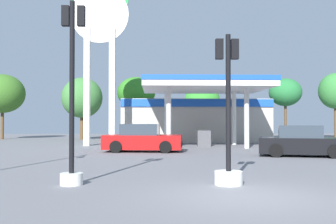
# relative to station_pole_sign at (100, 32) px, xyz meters

# --- Properties ---
(ground_plane) EXTENTS (90.00, 90.00, 0.00)m
(ground_plane) POSITION_rel_station_pole_sign_xyz_m (6.02, -19.31, -8.08)
(ground_plane) COLOR slate
(ground_plane) RESTS_ON ground
(gas_station) EXTENTS (12.13, 14.24, 4.55)m
(gas_station) POSITION_rel_station_pole_sign_xyz_m (7.32, 5.25, -6.00)
(gas_station) COLOR #ADA89E
(gas_station) RESTS_ON ground
(station_pole_sign) EXTENTS (4.11, 0.56, 12.65)m
(station_pole_sign) POSITION_rel_station_pole_sign_xyz_m (0.00, 0.00, 0.00)
(station_pole_sign) COLOR white
(station_pole_sign) RESTS_ON ground
(car_0) EXTENTS (4.64, 2.43, 1.59)m
(car_0) POSITION_rel_station_pole_sign_xyz_m (3.20, -5.62, -7.35)
(car_0) COLOR black
(car_0) RESTS_ON ground
(car_1) EXTENTS (4.64, 2.91, 1.55)m
(car_1) POSITION_rel_station_pole_sign_xyz_m (11.29, -8.88, -7.38)
(car_1) COLOR black
(car_1) RESTS_ON ground
(traffic_signal_0) EXTENTS (0.65, 0.67, 5.14)m
(traffic_signal_0) POSITION_rel_station_pole_sign_xyz_m (1.56, -17.40, -6.02)
(traffic_signal_0) COLOR silver
(traffic_signal_0) RESTS_ON ground
(traffic_signal_1) EXTENTS (0.79, 0.79, 4.20)m
(traffic_signal_1) POSITION_rel_station_pole_sign_xyz_m (5.92, -17.54, -6.82)
(traffic_signal_1) COLOR silver
(traffic_signal_1) RESTS_ON ground
(tree_0) EXTENTS (4.21, 4.21, 6.21)m
(tree_0) POSITION_rel_station_pole_sign_xyz_m (-10.59, 10.18, -3.73)
(tree_0) COLOR brown
(tree_0) RESTS_ON ground
(tree_1) EXTENTS (3.78, 3.78, 5.79)m
(tree_1) POSITION_rel_station_pole_sign_xyz_m (-2.82, 8.95, -4.18)
(tree_1) COLOR brown
(tree_1) RESTS_ON ground
(tree_2) EXTENTS (3.73, 3.73, 6.04)m
(tree_2) POSITION_rel_station_pole_sign_xyz_m (2.15, 10.76, -3.58)
(tree_2) COLOR brown
(tree_2) RESTS_ON ground
(tree_3) EXTENTS (3.28, 3.28, 5.06)m
(tree_3) POSITION_rel_station_pole_sign_xyz_m (8.35, 8.54, -4.38)
(tree_3) COLOR brown
(tree_3) RESTS_ON ground
(tree_4) EXTENTS (3.13, 3.13, 5.84)m
(tree_4) POSITION_rel_station_pole_sign_xyz_m (16.53, 9.54, -3.59)
(tree_4) COLOR brown
(tree_4) RESTS_ON ground
(tree_5) EXTENTS (3.20, 3.20, 6.43)m
(tree_5) POSITION_rel_station_pole_sign_xyz_m (21.56, 9.82, -3.42)
(tree_5) COLOR brown
(tree_5) RESTS_ON ground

